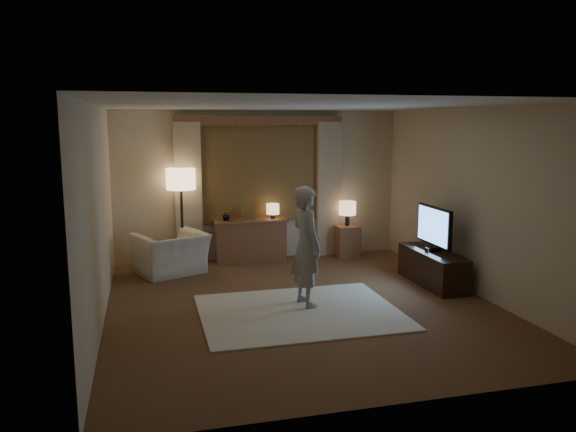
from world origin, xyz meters
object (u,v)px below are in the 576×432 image
object	(u,v)px
sideboard	(250,242)
side_table	(347,241)
armchair	(171,254)
person	(306,246)
tv_stand	(432,268)

from	to	relation	value
sideboard	side_table	xyz separation A→B (m)	(1.76, -0.05, -0.07)
armchair	sideboard	bearing A→B (deg)	176.14
sideboard	person	bearing A→B (deg)	-83.95
armchair	tv_stand	size ratio (longest dim) A/B	0.72
sideboard	tv_stand	distance (m)	3.13
person	sideboard	bearing A→B (deg)	-4.64
armchair	side_table	world-z (taller)	armchair
side_table	person	world-z (taller)	person
tv_stand	person	bearing A→B (deg)	-166.88
person	tv_stand	bearing A→B (deg)	-87.57
side_table	person	distance (m)	2.94
sideboard	side_table	size ratio (longest dim) A/B	2.14
tv_stand	person	distance (m)	2.23
armchair	person	world-z (taller)	person
armchair	tv_stand	xyz separation A→B (m)	(3.75, -1.55, -0.08)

